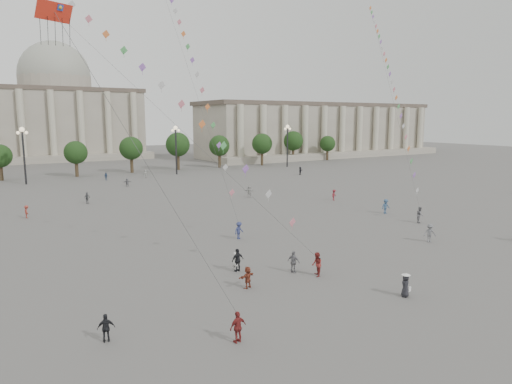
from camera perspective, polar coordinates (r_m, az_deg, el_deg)
ground at (r=35.60m, az=10.40°, el=-11.02°), size 360.00×360.00×0.00m
hall_east at (r=153.60m, az=7.93°, el=7.68°), size 84.00×26.22×17.20m
hall_central at (r=155.55m, az=-23.56°, el=9.17°), size 48.30×34.30×35.50m
tree_row at (r=105.35m, az=-19.22°, el=4.96°), size 137.12×5.12×8.00m
lamp_post_mid_west at (r=95.10m, az=-27.10°, el=5.25°), size 2.00×0.90×10.65m
lamp_post_mid_east at (r=101.97m, az=-9.99°, el=6.31°), size 2.00×0.90×10.65m
lamp_post_far_east at (r=116.42m, az=3.95°, el=6.77°), size 2.00×0.90×10.65m
person_crowd_0 at (r=95.88m, az=-18.24°, el=1.88°), size 0.98×0.85×1.58m
person_crowd_4 at (r=98.02m, az=-13.66°, el=2.25°), size 1.55×1.21×1.64m
person_crowd_6 at (r=48.72m, az=20.90°, el=-4.80°), size 1.40×1.23×1.88m
person_crowd_7 at (r=71.31m, az=-0.85°, el=0.07°), size 1.61×1.55×1.83m
person_crowd_8 at (r=69.58m, az=9.73°, el=-0.37°), size 1.22×0.98×1.65m
person_crowd_9 at (r=100.46m, az=5.56°, el=2.66°), size 1.65×1.33×1.76m
person_crowd_12 at (r=85.85m, az=-15.81°, el=1.18°), size 1.50×0.82×1.54m
person_crowd_13 at (r=37.13m, az=-2.64°, el=-8.70°), size 0.63×0.70×1.62m
person_crowd_14 at (r=61.39m, az=15.90°, el=-1.73°), size 1.30×0.82×1.91m
person_crowd_16 at (r=70.45m, az=-20.38°, el=-0.69°), size 1.05×0.80×1.66m
person_crowd_17 at (r=63.18m, az=-26.74°, el=-2.22°), size 0.69×1.08×1.60m
tourist_0 at (r=26.09m, az=-2.27°, el=-16.51°), size 1.10×0.57×1.79m
tourist_1 at (r=27.43m, az=-18.22°, el=-15.84°), size 1.01×0.60×1.62m
tourist_2 at (r=33.64m, az=-1.05°, el=-10.61°), size 1.58×0.89×1.62m
tourist_3 at (r=36.88m, az=4.72°, el=-8.70°), size 0.85×1.14×1.79m
tourist_4 at (r=37.08m, az=-2.31°, el=-8.50°), size 1.15×0.59×1.89m
kite_flyer_0 at (r=36.29m, az=7.62°, el=-8.96°), size 1.07×1.15×1.90m
kite_flyer_1 at (r=46.73m, az=-2.14°, el=-4.82°), size 1.32×1.02×1.80m
kite_flyer_2 at (r=57.27m, az=19.80°, el=-2.70°), size 1.17×1.16×1.90m
hat_person at (r=33.70m, az=18.18°, el=-10.95°), size 0.94×0.93×1.69m
dragon_kite at (r=30.51m, az=-23.63°, el=18.38°), size 4.58×5.32×20.33m
kite_train_mid at (r=70.31m, az=-10.47°, el=21.82°), size 6.35×45.13×66.75m
kite_train_east at (r=75.86m, az=16.27°, el=14.00°), size 22.01×30.43×49.75m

